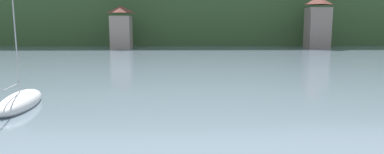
# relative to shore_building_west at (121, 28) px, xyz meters

# --- Properties ---
(wooded_hillside) EXTENTS (352.00, 54.62, 53.20)m
(wooded_hillside) POSITION_rel_shore_building_west_xyz_m (8.84, 37.77, 3.99)
(wooded_hillside) COLOR #38562D
(wooded_hillside) RESTS_ON ground_plane
(shore_building_west) EXTENTS (4.21, 4.47, 8.62)m
(shore_building_west) POSITION_rel_shore_building_west_xyz_m (0.00, 0.00, 0.00)
(shore_building_west) COLOR gray
(shore_building_west) RESTS_ON ground_plane
(shore_building_westcentral) EXTENTS (4.64, 4.23, 10.36)m
(shore_building_westcentral) POSITION_rel_shore_building_west_xyz_m (40.68, -0.12, 0.85)
(shore_building_westcentral) COLOR gray
(shore_building_westcentral) RESTS_ON ground_plane
(sailboat_mid_3) EXTENTS (2.52, 6.22, 8.49)m
(sailboat_mid_3) POSITION_rel_shore_building_west_xyz_m (2.61, -50.49, -3.89)
(sailboat_mid_3) COLOR white
(sailboat_mid_3) RESTS_ON ground_plane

